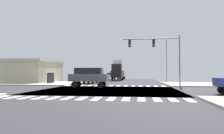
{
  "coord_description": "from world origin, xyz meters",
  "views": [
    {
      "loc": [
        3.14,
        -21.22,
        1.7
      ],
      "look_at": [
        -0.29,
        4.82,
        2.48
      ],
      "focal_mm": 33.85,
      "sensor_mm": 36.0,
      "label": 1
    }
  ],
  "objects_px": {
    "traffic_signal_mast": "(157,49)",
    "pickup_farside_1": "(121,75)",
    "box_truck_nearside_1": "(118,70)",
    "suv_leading_1": "(89,76)",
    "sedan_trailing_3": "(91,77)",
    "street_lamp": "(165,57)",
    "sedan_crossing_1": "(110,75)",
    "bank_building": "(16,71)"
  },
  "relations": [
    {
      "from": "bank_building",
      "to": "pickup_farside_1",
      "type": "relative_size",
      "value": 3.16
    },
    {
      "from": "box_truck_nearside_1",
      "to": "suv_leading_1",
      "type": "height_order",
      "value": "box_truck_nearside_1"
    },
    {
      "from": "sedan_crossing_1",
      "to": "sedan_trailing_3",
      "type": "height_order",
      "value": "same"
    },
    {
      "from": "bank_building",
      "to": "sedan_trailing_3",
      "type": "bearing_deg",
      "value": -8.6
    },
    {
      "from": "bank_building",
      "to": "sedan_crossing_1",
      "type": "relative_size",
      "value": 3.75
    },
    {
      "from": "street_lamp",
      "to": "sedan_trailing_3",
      "type": "height_order",
      "value": "street_lamp"
    },
    {
      "from": "suv_leading_1",
      "to": "bank_building",
      "type": "bearing_deg",
      "value": -125.34
    },
    {
      "from": "sedan_crossing_1",
      "to": "suv_leading_1",
      "type": "distance_m",
      "value": 33.04
    },
    {
      "from": "pickup_farside_1",
      "to": "sedan_crossing_1",
      "type": "xyz_separation_m",
      "value": [
        -3.0,
        -1.34,
        -0.17
      ]
    },
    {
      "from": "bank_building",
      "to": "traffic_signal_mast",
      "type": "bearing_deg",
      "value": -18.31
    },
    {
      "from": "street_lamp",
      "to": "bank_building",
      "type": "distance_m",
      "value": 28.6
    },
    {
      "from": "street_lamp",
      "to": "box_truck_nearside_1",
      "type": "xyz_separation_m",
      "value": [
        -10.13,
        7.11,
        -2.36
      ]
    },
    {
      "from": "street_lamp",
      "to": "suv_leading_1",
      "type": "xyz_separation_m",
      "value": [
        -11.03,
        -17.54,
        -3.53
      ]
    },
    {
      "from": "suv_leading_1",
      "to": "sedan_trailing_3",
      "type": "distance_m",
      "value": 9.96
    },
    {
      "from": "sedan_crossing_1",
      "to": "traffic_signal_mast",
      "type": "bearing_deg",
      "value": 109.57
    },
    {
      "from": "box_truck_nearside_1",
      "to": "suv_leading_1",
      "type": "relative_size",
      "value": 1.57
    },
    {
      "from": "sedan_trailing_3",
      "to": "box_truck_nearside_1",
      "type": "bearing_deg",
      "value": -101.37
    },
    {
      "from": "street_lamp",
      "to": "box_truck_nearside_1",
      "type": "height_order",
      "value": "street_lamp"
    },
    {
      "from": "street_lamp",
      "to": "sedan_crossing_1",
      "type": "height_order",
      "value": "street_lamp"
    },
    {
      "from": "sedan_trailing_3",
      "to": "traffic_signal_mast",
      "type": "bearing_deg",
      "value": 149.66
    },
    {
      "from": "suv_leading_1",
      "to": "sedan_trailing_3",
      "type": "relative_size",
      "value": 1.07
    },
    {
      "from": "sedan_trailing_3",
      "to": "suv_leading_1",
      "type": "bearing_deg",
      "value": 102.18
    },
    {
      "from": "sedan_crossing_1",
      "to": "suv_leading_1",
      "type": "height_order",
      "value": "suv_leading_1"
    },
    {
      "from": "traffic_signal_mast",
      "to": "sedan_crossing_1",
      "type": "height_order",
      "value": "traffic_signal_mast"
    },
    {
      "from": "box_truck_nearside_1",
      "to": "sedan_crossing_1",
      "type": "height_order",
      "value": "box_truck_nearside_1"
    },
    {
      "from": "sedan_trailing_3",
      "to": "bank_building",
      "type": "bearing_deg",
      "value": -8.6
    },
    {
      "from": "pickup_farside_1",
      "to": "sedan_trailing_3",
      "type": "distance_m",
      "value": 24.77
    },
    {
      "from": "street_lamp",
      "to": "pickup_farside_1",
      "type": "height_order",
      "value": "street_lamp"
    },
    {
      "from": "traffic_signal_mast",
      "to": "pickup_farside_1",
      "type": "xyz_separation_m",
      "value": [
        -7.43,
        30.69,
        -3.68
      ]
    },
    {
      "from": "traffic_signal_mast",
      "to": "street_lamp",
      "type": "relative_size",
      "value": 0.91
    },
    {
      "from": "street_lamp",
      "to": "bank_building",
      "type": "relative_size",
      "value": 0.51
    },
    {
      "from": "bank_building",
      "to": "sedan_crossing_1",
      "type": "height_order",
      "value": "bank_building"
    },
    {
      "from": "street_lamp",
      "to": "sedan_crossing_1",
      "type": "bearing_deg",
      "value": 130.38
    },
    {
      "from": "traffic_signal_mast",
      "to": "box_truck_nearside_1",
      "type": "relative_size",
      "value": 1.04
    },
    {
      "from": "box_truck_nearside_1",
      "to": "sedan_crossing_1",
      "type": "distance_m",
      "value": 8.96
    },
    {
      "from": "box_truck_nearside_1",
      "to": "street_lamp",
      "type": "bearing_deg",
      "value": 144.92
    },
    {
      "from": "traffic_signal_mast",
      "to": "pickup_farside_1",
      "type": "relative_size",
      "value": 1.47
    },
    {
      "from": "box_truck_nearside_1",
      "to": "sedan_trailing_3",
      "type": "height_order",
      "value": "box_truck_nearside_1"
    },
    {
      "from": "traffic_signal_mast",
      "to": "pickup_farside_1",
      "type": "height_order",
      "value": "traffic_signal_mast"
    },
    {
      "from": "box_truck_nearside_1",
      "to": "pickup_farside_1",
      "type": "bearing_deg",
      "value": -90.0
    },
    {
      "from": "street_lamp",
      "to": "suv_leading_1",
      "type": "distance_m",
      "value": 21.02
    },
    {
      "from": "bank_building",
      "to": "box_truck_nearside_1",
      "type": "relative_size",
      "value": 2.24
    }
  ]
}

